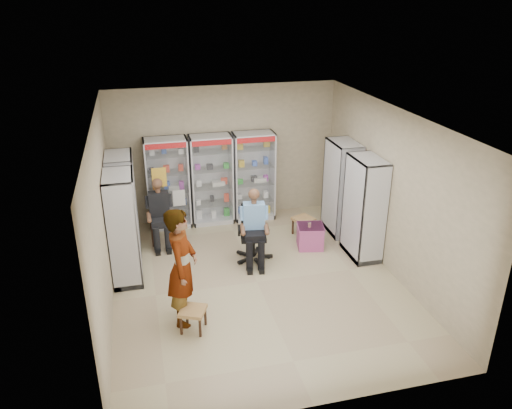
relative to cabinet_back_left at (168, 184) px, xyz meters
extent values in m
plane|color=tan|center=(1.30, -2.73, -1.00)|extent=(6.00, 6.00, 0.00)
cube|color=tan|center=(1.30, 0.27, 0.50)|extent=(5.00, 0.02, 3.00)
cube|color=tan|center=(1.30, -5.73, 0.50)|extent=(5.00, 0.02, 3.00)
cube|color=tan|center=(-1.20, -2.73, 0.50)|extent=(0.02, 6.00, 3.00)
cube|color=tan|center=(3.80, -2.73, 0.50)|extent=(0.02, 6.00, 3.00)
cube|color=beige|center=(1.30, -2.73, 2.00)|extent=(5.00, 6.00, 0.02)
cube|color=#A7AAAE|center=(0.00, 0.00, 0.00)|extent=(0.90, 0.50, 2.00)
cube|color=#A1A2A8|center=(0.95, 0.00, 0.00)|extent=(0.90, 0.50, 2.00)
cube|color=#B5B7BC|center=(1.90, 0.00, 0.00)|extent=(0.90, 0.50, 2.00)
cube|color=silver|center=(3.53, -1.13, 0.00)|extent=(0.90, 0.50, 2.00)
cube|color=#B9BDC1|center=(3.53, -2.23, 0.00)|extent=(0.90, 0.50, 2.00)
cube|color=#B2B6BA|center=(-0.93, -0.93, 0.00)|extent=(0.90, 0.50, 2.00)
cube|color=#ADB0B4|center=(-0.93, -2.03, 0.00)|extent=(0.90, 0.50, 2.00)
cube|color=black|center=(-0.25, -0.73, -0.53)|extent=(0.42, 0.42, 0.94)
cube|color=black|center=(1.44, -1.89, -0.45)|extent=(0.69, 0.69, 1.10)
cube|color=#B14674|center=(2.67, -1.69, -0.76)|extent=(0.58, 0.56, 0.48)
cylinder|color=#571607|center=(2.63, -1.73, -0.48)|extent=(0.07, 0.07, 0.09)
cube|color=#AD8C49|center=(2.72, -1.12, -0.80)|extent=(0.51, 0.51, 0.39)
cube|color=#B6814D|center=(0.02, -3.82, -0.81)|extent=(0.49, 0.49, 0.37)
imported|color=gray|center=(-0.07, -3.53, -0.04)|extent=(0.65, 0.80, 1.92)
camera|label=1|loc=(-0.55, -10.18, 3.82)|focal=35.00mm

